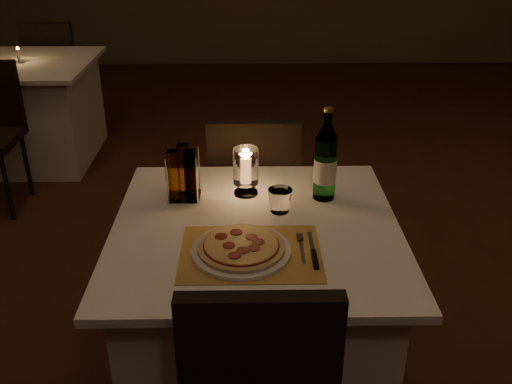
{
  "coord_description": "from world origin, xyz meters",
  "views": [
    {
      "loc": [
        -0.3,
        -1.95,
        1.74
      ],
      "look_at": [
        -0.28,
        -0.21,
        0.86
      ],
      "focal_mm": 40.0,
      "sensor_mm": 36.0,
      "label": 1
    }
  ],
  "objects_px": {
    "pizza": "(241,246)",
    "main_table": "(256,309)",
    "plate": "(241,251)",
    "neighbor_table_left": "(29,111)",
    "chair_far": "(254,185)",
    "tumbler": "(280,201)",
    "water_bottle": "(325,163)",
    "hurricane_candle": "(246,168)"
  },
  "relations": [
    {
      "from": "pizza",
      "to": "main_table",
      "type": "bearing_deg",
      "value": 74.46
    },
    {
      "from": "tumbler",
      "to": "neighbor_table_left",
      "type": "height_order",
      "value": "tumbler"
    },
    {
      "from": "main_table",
      "to": "water_bottle",
      "type": "xyz_separation_m",
      "value": [
        0.26,
        0.21,
        0.51
      ]
    },
    {
      "from": "main_table",
      "to": "chair_far",
      "type": "xyz_separation_m",
      "value": [
        -0.0,
        0.71,
        0.18
      ]
    },
    {
      "from": "chair_far",
      "to": "water_bottle",
      "type": "bearing_deg",
      "value": -62.76
    },
    {
      "from": "chair_far",
      "to": "tumbler",
      "type": "bearing_deg",
      "value": -81.85
    },
    {
      "from": "pizza",
      "to": "hurricane_candle",
      "type": "relative_size",
      "value": 1.5
    },
    {
      "from": "pizza",
      "to": "water_bottle",
      "type": "bearing_deg",
      "value": 51.37
    },
    {
      "from": "plate",
      "to": "neighbor_table_left",
      "type": "distance_m",
      "value": 3.01
    },
    {
      "from": "chair_far",
      "to": "neighbor_table_left",
      "type": "relative_size",
      "value": 0.9
    },
    {
      "from": "plate",
      "to": "pizza",
      "type": "distance_m",
      "value": 0.02
    },
    {
      "from": "pizza",
      "to": "hurricane_candle",
      "type": "xyz_separation_m",
      "value": [
        0.01,
        0.43,
        0.08
      ]
    },
    {
      "from": "pizza",
      "to": "neighbor_table_left",
      "type": "relative_size",
      "value": 0.28
    },
    {
      "from": "chair_far",
      "to": "pizza",
      "type": "distance_m",
      "value": 0.92
    },
    {
      "from": "neighbor_table_left",
      "to": "tumbler",
      "type": "bearing_deg",
      "value": -52.29
    },
    {
      "from": "chair_far",
      "to": "tumbler",
      "type": "height_order",
      "value": "chair_far"
    },
    {
      "from": "pizza",
      "to": "neighbor_table_left",
      "type": "xyz_separation_m",
      "value": [
        -1.6,
        2.53,
        -0.39
      ]
    },
    {
      "from": "water_bottle",
      "to": "neighbor_table_left",
      "type": "bearing_deg",
      "value": 131.76
    },
    {
      "from": "main_table",
      "to": "tumbler",
      "type": "xyz_separation_m",
      "value": [
        0.09,
        0.1,
        0.41
      ]
    },
    {
      "from": "hurricane_candle",
      "to": "plate",
      "type": "bearing_deg",
      "value": -91.97
    },
    {
      "from": "plate",
      "to": "neighbor_table_left",
      "type": "relative_size",
      "value": 0.32
    },
    {
      "from": "chair_far",
      "to": "pizza",
      "type": "bearing_deg",
      "value": -93.2
    },
    {
      "from": "pizza",
      "to": "water_bottle",
      "type": "xyz_separation_m",
      "value": [
        0.31,
        0.39,
        0.12
      ]
    },
    {
      "from": "main_table",
      "to": "chair_far",
      "type": "relative_size",
      "value": 1.11
    },
    {
      "from": "water_bottle",
      "to": "hurricane_candle",
      "type": "relative_size",
      "value": 1.91
    },
    {
      "from": "tumbler",
      "to": "water_bottle",
      "type": "relative_size",
      "value": 0.25
    },
    {
      "from": "pizza",
      "to": "tumbler",
      "type": "relative_size",
      "value": 3.17
    },
    {
      "from": "chair_far",
      "to": "neighbor_table_left",
      "type": "xyz_separation_m",
      "value": [
        -1.65,
        1.63,
        -0.18
      ]
    },
    {
      "from": "hurricane_candle",
      "to": "pizza",
      "type": "bearing_deg",
      "value": -91.97
    },
    {
      "from": "plate",
      "to": "hurricane_candle",
      "type": "distance_m",
      "value": 0.44
    },
    {
      "from": "chair_far",
      "to": "neighbor_table_left",
      "type": "bearing_deg",
      "value": 135.29
    },
    {
      "from": "main_table",
      "to": "tumbler",
      "type": "relative_size",
      "value": 11.33
    },
    {
      "from": "chair_far",
      "to": "main_table",
      "type": "bearing_deg",
      "value": -90.0
    },
    {
      "from": "water_bottle",
      "to": "neighbor_table_left",
      "type": "distance_m",
      "value": 2.91
    },
    {
      "from": "main_table",
      "to": "plate",
      "type": "bearing_deg",
      "value": -105.52
    },
    {
      "from": "pizza",
      "to": "tumbler",
      "type": "height_order",
      "value": "tumbler"
    },
    {
      "from": "water_bottle",
      "to": "tumbler",
      "type": "bearing_deg",
      "value": -148.0
    },
    {
      "from": "main_table",
      "to": "neighbor_table_left",
      "type": "relative_size",
      "value": 1.0
    },
    {
      "from": "main_table",
      "to": "pizza",
      "type": "bearing_deg",
      "value": -105.54
    },
    {
      "from": "water_bottle",
      "to": "hurricane_candle",
      "type": "height_order",
      "value": "water_bottle"
    },
    {
      "from": "chair_far",
      "to": "tumbler",
      "type": "xyz_separation_m",
      "value": [
        0.09,
        -0.61,
        0.23
      ]
    },
    {
      "from": "tumbler",
      "to": "hurricane_candle",
      "type": "height_order",
      "value": "hurricane_candle"
    }
  ]
}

